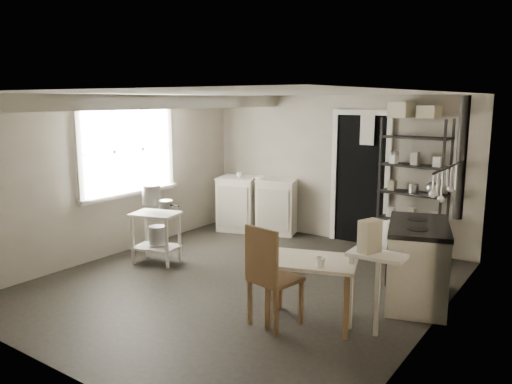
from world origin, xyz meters
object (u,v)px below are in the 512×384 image
Objects in this scene: prep_table at (156,234)px; stockpot at (151,195)px; work_table at (311,287)px; shelf_rack at (413,191)px; stove at (417,264)px; base_cabinets at (258,205)px; chair at (276,278)px; flour_sack at (391,239)px.

stockpot is at bearing 161.46° from prep_table.
stockpot is 0.30× the size of work_table.
shelf_rack reaches higher than work_table.
stove reaches higher than prep_table.
stockpot is 0.19× the size of base_cabinets.
prep_table is 0.80× the size of work_table.
prep_table is 2.21m from base_cabinets.
stockpot reaches higher than stove.
shelf_rack is (2.78, 2.33, 0.55)m from prep_table.
chair reaches higher than flour_sack.
chair is 2.89m from flour_sack.
prep_table is 1.33× the size of flour_sack.
base_cabinets is 1.24× the size of stove.
prep_table is 3.44m from stove.
shelf_rack reaches higher than stockpot.
shelf_rack is 1.91× the size of chair.
stockpot is 0.14× the size of shelf_rack.
stove is at bearing -61.24° from flour_sack.
stove is 1.71m from flour_sack.
base_cabinets is at bearing 85.19° from prep_table.
stockpot is (-0.11, 0.04, 0.54)m from prep_table.
base_cabinets is 3.65m from work_table.
stove is 1.10× the size of chair.
work_table is at bearing 49.74° from chair.
stockpot is at bearing -115.16° from base_cabinets.
shelf_rack is at bearing 93.60° from chair.
base_cabinets is (0.29, 2.17, -0.48)m from stockpot.
chair is at bearing -92.85° from shelf_rack.
shelf_rack reaches higher than flour_sack.
prep_table is at bearing -18.54° from stockpot.
stove is 2.13× the size of flour_sack.
prep_table is 2.63× the size of stockpot.
flour_sack is (2.66, 2.14, -0.70)m from stockpot.
base_cabinets is 1.36× the size of chair.
stockpot is at bearing -137.16° from shelf_rack.
flour_sack is (2.55, 2.18, -0.16)m from prep_table.
prep_table is 0.55m from stockpot.
base_cabinets is 3.53m from stove.
work_table is 1.66× the size of flour_sack.
stockpot is 0.24× the size of stove.
flour_sack is (2.37, -0.02, -0.22)m from base_cabinets.
shelf_rack is at bearing 38.39° from stockpot.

